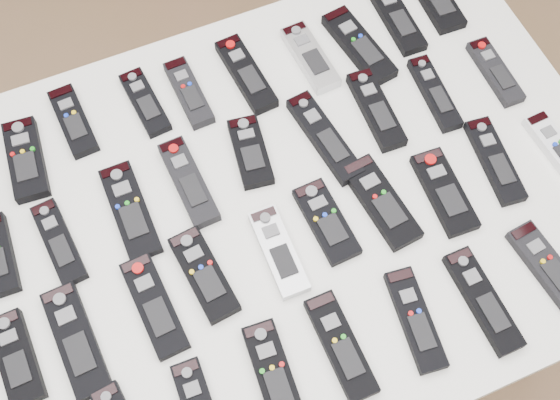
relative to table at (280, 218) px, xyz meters
name	(u,v)px	position (x,y,z in m)	size (l,w,h in m)	color
ground	(290,352)	(0.00, -0.08, -0.72)	(4.00, 4.00, 0.00)	olive
table	(280,218)	(0.00, 0.00, 0.00)	(1.25, 0.88, 0.78)	white
remote_1	(26,159)	(-0.40, 0.27, 0.07)	(0.06, 0.17, 0.02)	black
remote_2	(73,121)	(-0.30, 0.31, 0.07)	(0.05, 0.16, 0.02)	black
remote_3	(145,102)	(-0.16, 0.30, 0.07)	(0.05, 0.15, 0.02)	black
remote_4	(189,93)	(-0.07, 0.29, 0.07)	(0.05, 0.16, 0.02)	black
remote_5	(246,74)	(0.05, 0.28, 0.07)	(0.05, 0.18, 0.02)	black
remote_6	(310,57)	(0.18, 0.27, 0.07)	(0.05, 0.16, 0.02)	#B7B7BC
remote_7	(359,46)	(0.28, 0.26, 0.07)	(0.06, 0.19, 0.02)	black
remote_8	(396,18)	(0.39, 0.30, 0.07)	(0.05, 0.18, 0.02)	black
remote_11	(59,242)	(-0.39, 0.08, 0.07)	(0.05, 0.16, 0.02)	black
remote_12	(130,211)	(-0.25, 0.09, 0.07)	(0.06, 0.19, 0.02)	black
remote_13	(189,182)	(-0.14, 0.10, 0.07)	(0.05, 0.18, 0.02)	black
remote_14	(250,152)	(-0.01, 0.12, 0.07)	(0.06, 0.14, 0.02)	black
remote_15	(324,138)	(0.13, 0.09, 0.07)	(0.05, 0.20, 0.02)	black
remote_16	(376,110)	(0.25, 0.11, 0.07)	(0.05, 0.18, 0.02)	black
remote_17	(434,93)	(0.37, 0.10, 0.07)	(0.04, 0.17, 0.02)	black
remote_18	(495,72)	(0.51, 0.10, 0.07)	(0.04, 0.16, 0.02)	black
remote_19	(17,358)	(-0.50, -0.09, 0.07)	(0.05, 0.16, 0.02)	black
remote_20	(76,340)	(-0.41, -0.10, 0.07)	(0.06, 0.19, 0.02)	black
remote_21	(154,306)	(-0.27, -0.09, 0.07)	(0.06, 0.18, 0.02)	black
remote_22	(204,274)	(-0.17, -0.08, 0.07)	(0.06, 0.17, 0.02)	black
remote_23	(279,251)	(-0.04, -0.09, 0.07)	(0.05, 0.17, 0.02)	#B7B7BC
remote_24	(326,222)	(0.06, -0.07, 0.07)	(0.06, 0.16, 0.02)	black
remote_25	(381,202)	(0.17, -0.07, 0.07)	(0.06, 0.18, 0.02)	black
remote_26	(444,192)	(0.28, -0.10, 0.07)	(0.06, 0.17, 0.02)	black
remote_27	(495,161)	(0.40, -0.08, 0.07)	(0.05, 0.18, 0.02)	black
remote_28	(558,150)	(0.52, -0.10, 0.07)	(0.04, 0.17, 0.02)	silver
remote_32	(274,375)	(-0.13, -0.28, 0.07)	(0.06, 0.17, 0.02)	black
remote_33	(341,346)	(-0.01, -0.28, 0.07)	(0.05, 0.18, 0.02)	black
remote_34	(415,320)	(0.12, -0.29, 0.07)	(0.05, 0.18, 0.02)	black
remote_35	(483,301)	(0.24, -0.30, 0.07)	(0.05, 0.19, 0.02)	black
remote_36	(547,266)	(0.37, -0.29, 0.07)	(0.05, 0.16, 0.02)	black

